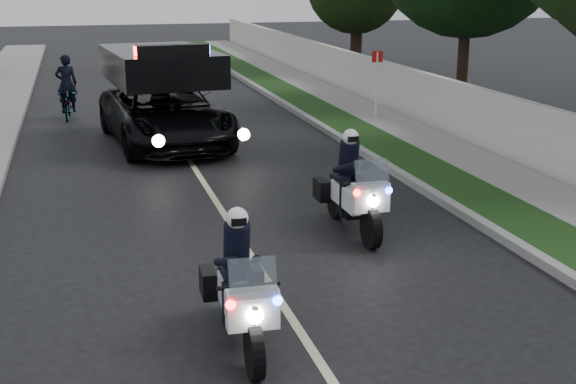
% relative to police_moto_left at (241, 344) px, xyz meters
% --- Properties ---
extents(ground, '(120.00, 120.00, 0.00)m').
position_rel_police_moto_left_xyz_m(ground, '(0.75, 0.21, 0.00)').
color(ground, black).
rests_on(ground, ground).
extents(curb_right, '(0.20, 60.00, 0.15)m').
position_rel_police_moto_left_xyz_m(curb_right, '(4.85, 10.21, 0.07)').
color(curb_right, gray).
rests_on(curb_right, ground).
extents(grass_verge, '(1.20, 60.00, 0.16)m').
position_rel_police_moto_left_xyz_m(grass_verge, '(5.55, 10.21, 0.08)').
color(grass_verge, '#193814').
rests_on(grass_verge, ground).
extents(sidewalk_right, '(1.40, 60.00, 0.16)m').
position_rel_police_moto_left_xyz_m(sidewalk_right, '(6.85, 10.21, 0.08)').
color(sidewalk_right, gray).
rests_on(sidewalk_right, ground).
extents(property_wall, '(0.22, 60.00, 1.50)m').
position_rel_police_moto_left_xyz_m(property_wall, '(7.85, 10.21, 0.75)').
color(property_wall, beige).
rests_on(property_wall, ground).
extents(curb_left, '(0.20, 60.00, 0.15)m').
position_rel_police_moto_left_xyz_m(curb_left, '(-3.35, 10.21, 0.07)').
color(curb_left, gray).
rests_on(curb_left, ground).
extents(lane_marking, '(0.12, 50.00, 0.01)m').
position_rel_police_moto_left_xyz_m(lane_marking, '(0.75, 10.21, 0.00)').
color(lane_marking, '#BFB78C').
rests_on(lane_marking, ground).
extents(police_moto_left, '(0.74, 1.95, 1.64)m').
position_rel_police_moto_left_xyz_m(police_moto_left, '(0.00, 0.00, 0.00)').
color(police_moto_left, silver).
rests_on(police_moto_left, ground).
extents(police_moto_right, '(0.73, 2.05, 1.73)m').
position_rel_police_moto_left_xyz_m(police_moto_right, '(2.65, 3.57, 0.00)').
color(police_moto_right, silver).
rests_on(police_moto_right, ground).
extents(police_suv, '(3.21, 5.94, 2.77)m').
position_rel_police_moto_left_xyz_m(police_suv, '(0.45, 11.37, 0.00)').
color(police_suv, black).
rests_on(police_suv, ground).
extents(bicycle, '(0.65, 1.65, 0.85)m').
position_rel_police_moto_left_xyz_m(bicycle, '(-1.95, 15.74, 0.00)').
color(bicycle, black).
rests_on(bicycle, ground).
extents(cyclist, '(0.64, 0.45, 1.71)m').
position_rel_police_moto_left_xyz_m(cyclist, '(-1.95, 15.74, 0.00)').
color(cyclist, black).
rests_on(cyclist, ground).
extents(sign_post, '(0.35, 0.35, 2.11)m').
position_rel_police_moto_left_xyz_m(sign_post, '(6.75, 12.96, 0.00)').
color(sign_post, red).
rests_on(sign_post, ground).
extents(tree_right_c, '(6.58, 6.58, 9.99)m').
position_rel_police_moto_left_xyz_m(tree_right_c, '(10.55, 15.01, 0.00)').
color(tree_right_c, '#123310').
rests_on(tree_right_c, ground).
extents(tree_right_d, '(10.11, 10.11, 12.76)m').
position_rel_police_moto_left_xyz_m(tree_right_d, '(10.71, 25.33, 0.00)').
color(tree_right_d, '#1B3F15').
rests_on(tree_right_d, ground).
extents(tree_right_e, '(5.61, 5.61, 7.27)m').
position_rel_police_moto_left_xyz_m(tree_right_e, '(10.51, 25.24, 0.00)').
color(tree_right_e, black).
rests_on(tree_right_e, ground).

